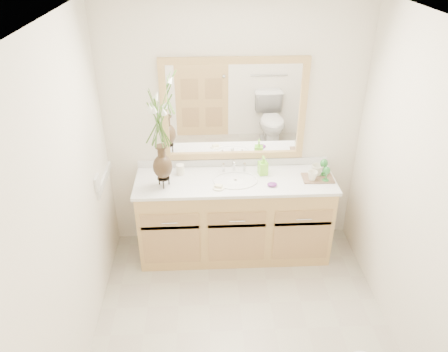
{
  "coord_description": "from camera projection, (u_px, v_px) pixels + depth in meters",
  "views": [
    {
      "loc": [
        -0.27,
        -2.44,
        2.86
      ],
      "look_at": [
        -0.12,
        0.65,
        1.08
      ],
      "focal_mm": 35.0,
      "sensor_mm": 36.0,
      "label": 1
    }
  ],
  "objects": [
    {
      "name": "floor",
      "position": [
        243.0,
        330.0,
        3.55
      ],
      "size": [
        2.6,
        2.6,
        0.0
      ],
      "primitive_type": "plane",
      "color": "beige",
      "rests_on": "ground"
    },
    {
      "name": "flower_vase",
      "position": [
        160.0,
        129.0,
        3.64
      ],
      "size": [
        0.2,
        0.2,
        0.82
      ],
      "rotation": [
        0.0,
        0.0,
        0.05
      ],
      "color": "black",
      "rests_on": "counter"
    },
    {
      "name": "wall_back",
      "position": [
        233.0,
        130.0,
        4.08
      ],
      "size": [
        2.4,
        0.02,
        2.4
      ],
      "primitive_type": "cube",
      "color": "white",
      "rests_on": "floor"
    },
    {
      "name": "sink",
      "position": [
        235.0,
        186.0,
        4.02
      ],
      "size": [
        0.38,
        0.34,
        0.23
      ],
      "color": "white",
      "rests_on": "counter"
    },
    {
      "name": "ceiling",
      "position": [
        252.0,
        23.0,
        2.35
      ],
      "size": [
        2.4,
        2.6,
        0.02
      ],
      "primitive_type": "cube",
      "color": "white",
      "rests_on": "wall_back"
    },
    {
      "name": "tumbler",
      "position": [
        180.0,
        169.0,
        4.08
      ],
      "size": [
        0.08,
        0.08,
        0.1
      ],
      "primitive_type": "cylinder",
      "color": "white",
      "rests_on": "counter"
    },
    {
      "name": "soap_dish",
      "position": [
        219.0,
        187.0,
        3.87
      ],
      "size": [
        0.11,
        0.11,
        0.03
      ],
      "color": "white",
      "rests_on": "counter"
    },
    {
      "name": "goblet_back",
      "position": [
        324.0,
        164.0,
        4.01
      ],
      "size": [
        0.07,
        0.07,
        0.16
      ],
      "color": "#28792F",
      "rests_on": "tray"
    },
    {
      "name": "mirror",
      "position": [
        234.0,
        110.0,
        3.95
      ],
      "size": [
        1.32,
        0.04,
        0.97
      ],
      "color": "white",
      "rests_on": "wall_back"
    },
    {
      "name": "wall_left",
      "position": [
        67.0,
        213.0,
        2.9
      ],
      "size": [
        0.02,
        2.6,
        2.4
      ],
      "primitive_type": "cube",
      "color": "white",
      "rests_on": "floor"
    },
    {
      "name": "mug_right",
      "position": [
        317.0,
        170.0,
        4.03
      ],
      "size": [
        0.15,
        0.15,
        0.11
      ],
      "primitive_type": "imported",
      "rotation": [
        0.0,
        0.0,
        0.75
      ],
      "color": "white",
      "rests_on": "tray"
    },
    {
      "name": "counter",
      "position": [
        235.0,
        181.0,
        4.02
      ],
      "size": [
        1.84,
        0.57,
        0.03
      ],
      "primitive_type": "cube",
      "color": "white",
      "rests_on": "vanity"
    },
    {
      "name": "switch_plate",
      "position": [
        97.0,
        183.0,
        3.67
      ],
      "size": [
        0.02,
        0.12,
        0.12
      ],
      "primitive_type": "cube",
      "color": "white",
      "rests_on": "wall_left"
    },
    {
      "name": "purple_dish",
      "position": [
        272.0,
        184.0,
        3.91
      ],
      "size": [
        0.09,
        0.07,
        0.03
      ],
      "primitive_type": "ellipsoid",
      "rotation": [
        0.0,
        0.0,
        -0.01
      ],
      "color": "#6A2776",
      "rests_on": "counter"
    },
    {
      "name": "vanity",
      "position": [
        235.0,
        218.0,
        4.23
      ],
      "size": [
        1.8,
        0.55,
        0.8
      ],
      "color": "#DCAF6B",
      "rests_on": "floor"
    },
    {
      "name": "goblet_front",
      "position": [
        327.0,
        171.0,
        3.93
      ],
      "size": [
        0.06,
        0.06,
        0.14
      ],
      "color": "#28792F",
      "rests_on": "tray"
    },
    {
      "name": "tray",
      "position": [
        318.0,
        178.0,
        4.02
      ],
      "size": [
        0.28,
        0.19,
        0.01
      ],
      "primitive_type": "cube",
      "rotation": [
        0.0,
        0.0,
        -0.02
      ],
      "color": "brown",
      "rests_on": "counter"
    },
    {
      "name": "soap_bottle",
      "position": [
        263.0,
        166.0,
        4.06
      ],
      "size": [
        0.09,
        0.09,
        0.17
      ],
      "primitive_type": "imported",
      "rotation": [
        0.0,
        0.0,
        0.17
      ],
      "color": "#83E736",
      "rests_on": "counter"
    },
    {
      "name": "mug_left",
      "position": [
        312.0,
        175.0,
        3.96
      ],
      "size": [
        0.11,
        0.1,
        0.09
      ],
      "primitive_type": "imported",
      "rotation": [
        0.0,
        0.0,
        0.19
      ],
      "color": "white",
      "rests_on": "tray"
    },
    {
      "name": "wall_right",
      "position": [
        420.0,
        203.0,
        3.0
      ],
      "size": [
        0.02,
        2.6,
        2.4
      ],
      "primitive_type": "cube",
      "color": "white",
      "rests_on": "floor"
    }
  ]
}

